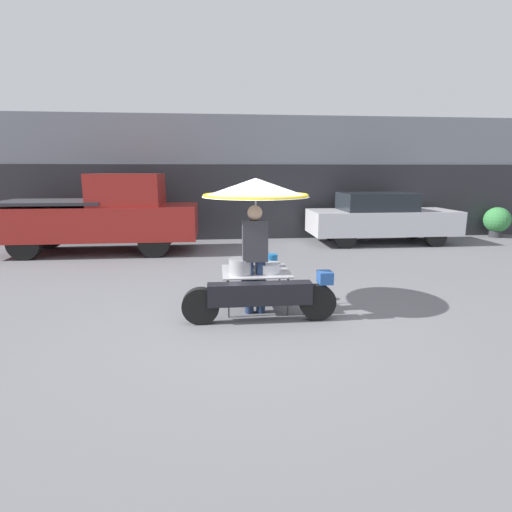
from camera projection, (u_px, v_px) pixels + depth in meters
name	position (u px, v px, depth m)	size (l,w,h in m)	color
ground_plane	(256.00, 320.00, 5.97)	(36.00, 36.00, 0.00)	slate
shopfront_building	(232.00, 178.00, 13.71)	(28.00, 2.06, 3.92)	gray
vendor_motorcycle_cart	(257.00, 215.00, 6.11)	(2.27, 1.66, 2.08)	black
vendor_person	(255.00, 253.00, 6.10)	(0.38, 0.23, 1.69)	navy
parked_car	(381.00, 218.00, 12.22)	(4.42, 1.68, 1.55)	black
pickup_truck	(102.00, 215.00, 10.77)	(5.33, 1.83, 2.12)	black
potted_plant	(497.00, 221.00, 13.40)	(0.84, 0.84, 1.01)	#2D2D33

